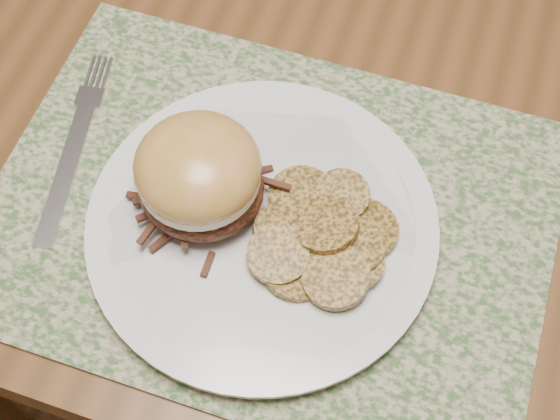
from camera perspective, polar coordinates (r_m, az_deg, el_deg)
name	(u,v)px	position (r m, az deg, el deg)	size (l,w,h in m)	color
ground	(475,343)	(1.42, 14.06, -9.44)	(3.50, 3.50, 0.00)	brown
placemat	(269,215)	(0.63, -0.80, -0.38)	(0.45, 0.33, 0.00)	#3C5B2F
dinner_plate	(262,227)	(0.61, -1.31, -1.22)	(0.26, 0.26, 0.02)	silver
pork_sandwich	(199,175)	(0.59, -5.95, 2.56)	(0.11, 0.11, 0.07)	black
roasted_potatoes	(323,238)	(0.59, 3.19, -2.09)	(0.13, 0.13, 0.03)	olive
fork	(75,144)	(0.68, -14.75, 4.69)	(0.05, 0.19, 0.00)	silver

